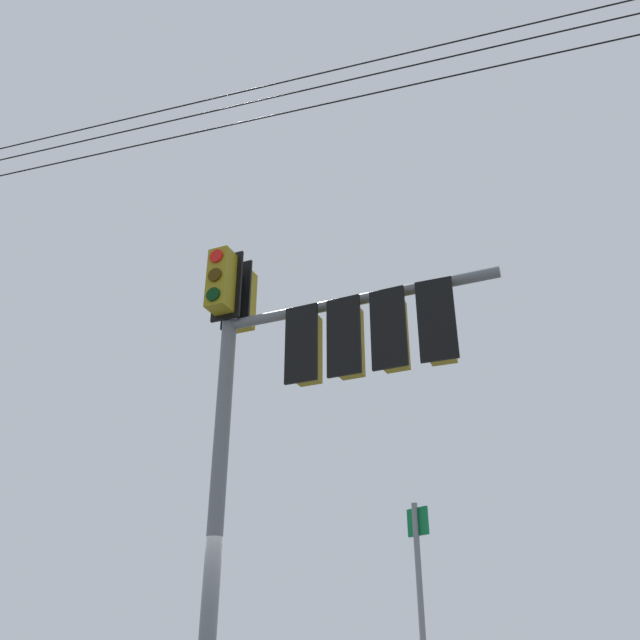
% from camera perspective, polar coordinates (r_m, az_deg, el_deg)
% --- Properties ---
extents(signal_mast_assembly, '(3.86, 1.05, 6.35)m').
position_cam_1_polar(signal_mast_assembly, '(8.20, -2.08, -3.60)').
color(signal_mast_assembly, slate).
rests_on(signal_mast_assembly, ground).
extents(route_sign_primary, '(0.31, 0.15, 2.87)m').
position_cam_1_polar(route_sign_primary, '(7.96, 8.95, -24.00)').
color(route_sign_primary, slate).
rests_on(route_sign_primary, ground).
extents(overhead_wire_span, '(21.43, 4.77, 1.28)m').
position_cam_1_polar(overhead_wire_span, '(11.04, -1.61, 19.41)').
color(overhead_wire_span, black).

